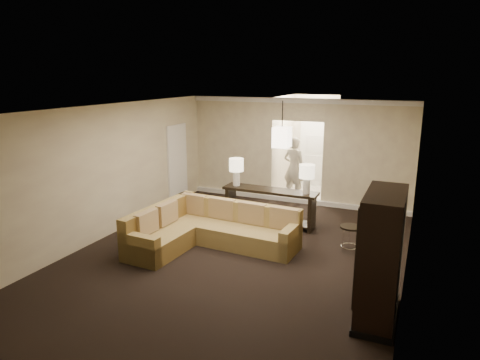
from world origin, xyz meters
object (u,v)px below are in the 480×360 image
at_px(sectional_sofa, 208,230).
at_px(drink_table, 350,233).
at_px(armoire, 380,259).
at_px(person, 294,165).
at_px(console_table, 270,204).
at_px(coffee_table, 228,226).

distance_m(sectional_sofa, drink_table, 2.82).
bearing_deg(armoire, person, 117.91).
height_order(console_table, drink_table, console_table).
bearing_deg(drink_table, person, 123.89).
bearing_deg(person, armoire, 129.41).
bearing_deg(drink_table, coffee_table, -175.55).
distance_m(console_table, drink_table, 2.12).
bearing_deg(console_table, drink_table, -21.31).
bearing_deg(console_table, sectional_sofa, -112.13).
distance_m(drink_table, person, 3.78).
distance_m(console_table, person, 2.35).
relative_size(coffee_table, drink_table, 2.34).
bearing_deg(sectional_sofa, coffee_table, 83.98).
distance_m(armoire, person, 6.06).
bearing_deg(armoire, sectional_sofa, 158.24).
relative_size(sectional_sofa, armoire, 1.58).
distance_m(sectional_sofa, console_table, 1.84).
relative_size(sectional_sofa, console_table, 1.34).
bearing_deg(armoire, drink_table, 108.51).
height_order(console_table, armoire, armoire).
height_order(sectional_sofa, person, person).
bearing_deg(armoire, coffee_table, 148.23).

